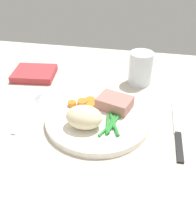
{
  "coord_description": "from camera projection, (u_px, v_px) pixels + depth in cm",
  "views": [
    {
      "loc": [
        10.99,
        -43.32,
        38.89
      ],
      "look_at": [
        2.17,
        1.98,
        4.6
      ],
      "focal_mm": 40.14,
      "sensor_mm": 36.0,
      "label": 1
    }
  ],
  "objects": [
    {
      "name": "napkin",
      "position": [
        34.0,
        73.0,
        0.76
      ],
      "size": [
        13.19,
        11.43,
        2.01
      ],
      "primitive_type": "cube",
      "rotation": [
        0.0,
        0.0,
        0.11
      ],
      "color": "#B2383D",
      "rests_on": "dining_table"
    },
    {
      "name": "fork",
      "position": [
        28.0,
        112.0,
        0.61
      ],
      "size": [
        1.44,
        16.6,
        0.4
      ],
      "rotation": [
        0.0,
        0.0,
        -0.03
      ],
      "color": "silver",
      "rests_on": "dining_table"
    },
    {
      "name": "meat_portion",
      "position": [
        115.0,
        103.0,
        0.6
      ],
      "size": [
        9.18,
        7.83,
        2.83
      ],
      "primitive_type": "cube",
      "rotation": [
        0.0,
        0.0,
        -0.31
      ],
      "color": "#B2756B",
      "rests_on": "dinner_plate"
    },
    {
      "name": "water_glass",
      "position": [
        140.0,
        70.0,
        0.71
      ],
      "size": [
        6.71,
        6.71,
        9.27
      ],
      "color": "silver",
      "rests_on": "dining_table"
    },
    {
      "name": "carrot_slices",
      "position": [
        85.0,
        103.0,
        0.61
      ],
      "size": [
        7.57,
        4.63,
        1.24
      ],
      "color": "orange",
      "rests_on": "dinner_plate"
    },
    {
      "name": "knife",
      "position": [
        178.0,
        131.0,
        0.56
      ],
      "size": [
        1.7,
        20.5,
        0.64
      ],
      "rotation": [
        0.0,
        0.0,
        0.07
      ],
      "color": "black",
      "rests_on": "dining_table"
    },
    {
      "name": "dining_table",
      "position": [
        87.0,
        128.0,
        0.58
      ],
      "size": [
        120.0,
        90.0,
        2.0
      ],
      "color": "beige",
      "rests_on": "ground"
    },
    {
      "name": "green_beans",
      "position": [
        112.0,
        122.0,
        0.55
      ],
      "size": [
        4.57,
        10.32,
        0.77
      ],
      "color": "#2D8C38",
      "rests_on": "dinner_plate"
    },
    {
      "name": "mashed_potatoes",
      "position": [
        84.0,
        117.0,
        0.53
      ],
      "size": [
        7.96,
        5.79,
        5.03
      ],
      "primitive_type": "ellipsoid",
      "color": "beige",
      "rests_on": "dinner_plate"
    },
    {
      "name": "dinner_plate",
      "position": [
        98.0,
        118.0,
        0.59
      ],
      "size": [
        24.51,
        24.51,
        1.6
      ],
      "primitive_type": "cylinder",
      "color": "white",
      "rests_on": "dining_table"
    }
  ]
}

